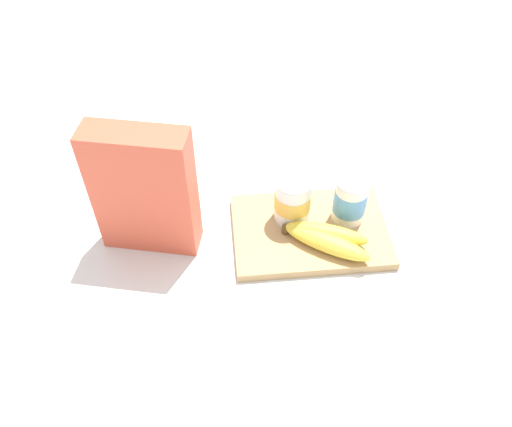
% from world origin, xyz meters
% --- Properties ---
extents(ground_plane, '(2.40, 2.40, 0.00)m').
position_xyz_m(ground_plane, '(0.00, 0.00, 0.00)').
color(ground_plane, silver).
extents(cutting_board, '(0.29, 0.20, 0.02)m').
position_xyz_m(cutting_board, '(0.00, 0.00, 0.01)').
color(cutting_board, tan).
rests_on(cutting_board, ground_plane).
extents(cereal_box, '(0.19, 0.10, 0.25)m').
position_xyz_m(cereal_box, '(-0.30, 0.02, 0.13)').
color(cereal_box, '#D85138').
rests_on(cereal_box, ground_plane).
extents(yogurt_cup_front, '(0.07, 0.07, 0.10)m').
position_xyz_m(yogurt_cup_front, '(-0.03, 0.03, 0.07)').
color(yogurt_cup_front, white).
rests_on(yogurt_cup_front, cutting_board).
extents(yogurt_cup_back, '(0.06, 0.06, 0.10)m').
position_xyz_m(yogurt_cup_back, '(0.07, 0.02, 0.07)').
color(yogurt_cup_back, white).
rests_on(yogurt_cup_back, cutting_board).
extents(banana_bunch, '(0.16, 0.12, 0.04)m').
position_xyz_m(banana_bunch, '(0.02, -0.04, 0.04)').
color(banana_bunch, yellow).
rests_on(banana_bunch, cutting_board).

